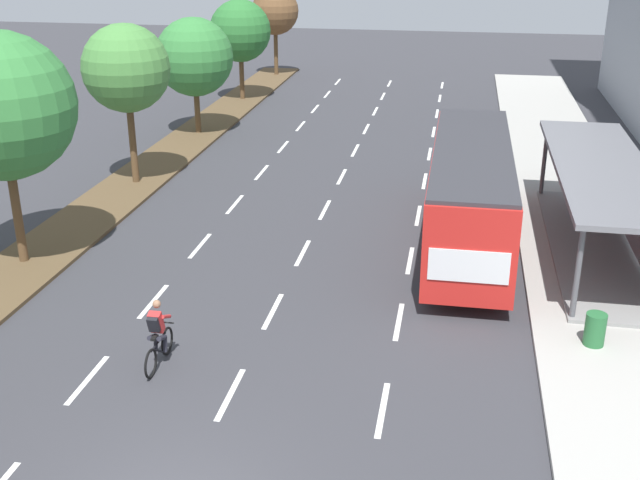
{
  "coord_description": "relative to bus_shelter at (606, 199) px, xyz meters",
  "views": [
    {
      "loc": [
        4.75,
        -10.81,
        10.05
      ],
      "look_at": [
        0.88,
        10.77,
        1.2
      ],
      "focal_mm": 44.36,
      "sensor_mm": 36.0,
      "label": 1
    }
  ],
  "objects": [
    {
      "name": "median_tree_third",
      "position": [
        -17.72,
        4.26,
        2.86
      ],
      "size": [
        3.45,
        3.45,
        6.35
      ],
      "color": "brown",
      "rests_on": "median_strip"
    },
    {
      "name": "median_tree_fourth",
      "position": [
        -17.79,
        12.61,
        2.01
      ],
      "size": [
        3.83,
        3.83,
        5.68
      ],
      "color": "brown",
      "rests_on": "median_strip"
    },
    {
      "name": "lane_divider_center",
      "position": [
        -9.53,
        4.65,
        -1.86
      ],
      "size": [
        0.14,
        48.65,
        0.01
      ],
      "color": "white",
      "rests_on": "ground"
    },
    {
      "name": "bus",
      "position": [
        -4.28,
        -0.01,
        0.2
      ],
      "size": [
        2.54,
        11.29,
        3.37
      ],
      "color": "red",
      "rests_on": "ground"
    },
    {
      "name": "cyclist",
      "position": [
        -11.58,
        -9.2,
        -1.08
      ],
      "size": [
        0.46,
        1.82,
        1.71
      ],
      "color": "black",
      "rests_on": "ground"
    },
    {
      "name": "median_strip",
      "position": [
        -17.83,
        5.82,
        -1.81
      ],
      "size": [
        2.6,
        52.0,
        0.12
      ],
      "primitive_type": "cube",
      "color": "brown",
      "rests_on": "ground"
    },
    {
      "name": "sidewalk_right",
      "position": [
        -0.28,
        5.82,
        -1.79
      ],
      "size": [
        4.5,
        52.0,
        0.15
      ],
      "primitive_type": "cube",
      "color": "#ADAAA3",
      "rests_on": "ground"
    },
    {
      "name": "trash_bin",
      "position": [
        -1.08,
        -6.55,
        -1.29
      ],
      "size": [
        0.52,
        0.52,
        0.85
      ],
      "primitive_type": "cylinder",
      "color": "#286B38",
      "rests_on": "sidewalk_right"
    },
    {
      "name": "median_tree_farthest",
      "position": [
        -17.61,
        29.31,
        2.52
      ],
      "size": [
        3.2,
        3.2,
        5.89
      ],
      "color": "brown",
      "rests_on": "median_strip"
    },
    {
      "name": "lane_divider_right",
      "position": [
        -6.03,
        4.65,
        -1.86
      ],
      "size": [
        0.14,
        48.65,
        0.01
      ],
      "color": "white",
      "rests_on": "ground"
    },
    {
      "name": "lane_divider_left",
      "position": [
        -13.03,
        4.65,
        -1.86
      ],
      "size": [
        0.14,
        48.65,
        0.01
      ],
      "color": "white",
      "rests_on": "ground"
    },
    {
      "name": "median_tree_second",
      "position": [
        -18.03,
        -4.09,
        3.16
      ],
      "size": [
        4.4,
        4.4,
        7.12
      ],
      "color": "brown",
      "rests_on": "median_strip"
    },
    {
      "name": "bus_shelter",
      "position": [
        0.0,
        0.0,
        0.0
      ],
      "size": [
        2.9,
        11.41,
        2.86
      ],
      "color": "gray",
      "rests_on": "sidewalk_right"
    },
    {
      "name": "median_tree_fifth",
      "position": [
        -17.77,
        20.96,
        2.23
      ],
      "size": [
        3.59,
        3.59,
        5.79
      ],
      "color": "brown",
      "rests_on": "median_strip"
    }
  ]
}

